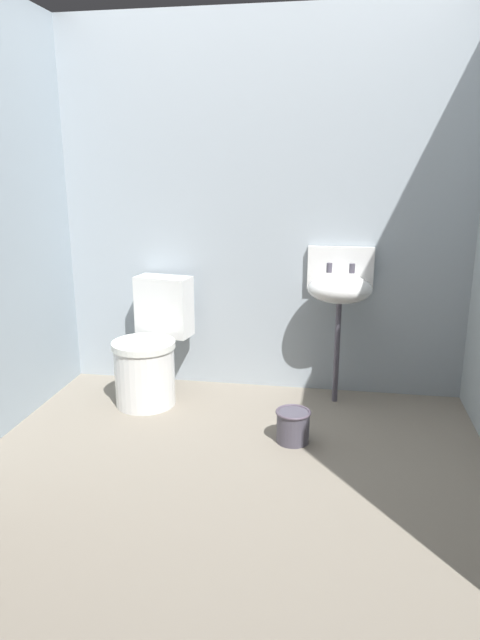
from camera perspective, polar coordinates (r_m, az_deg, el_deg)
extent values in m
cube|color=gray|center=(3.02, -0.91, -15.07)|extent=(3.08, 2.62, 0.08)
cube|color=#9FAAB3|center=(3.76, 2.28, 11.04)|extent=(3.08, 0.10, 2.41)
cylinder|color=white|center=(3.67, -9.57, -5.59)|extent=(0.44, 0.44, 0.38)
cylinder|color=white|center=(3.60, -9.72, -2.47)|extent=(0.46, 0.46, 0.04)
cube|color=white|center=(3.81, -7.67, 1.41)|extent=(0.39, 0.24, 0.40)
cylinder|color=#4D4955|center=(3.67, 9.73, -3.30)|extent=(0.04, 0.04, 0.66)
ellipsoid|color=white|center=(3.56, 10.04, 3.12)|extent=(0.40, 0.32, 0.18)
cube|color=white|center=(3.70, 10.11, 5.17)|extent=(0.42, 0.04, 0.28)
cylinder|color=#4D4955|center=(3.59, 9.01, 5.24)|extent=(0.04, 0.04, 0.06)
cylinder|color=#4D4955|center=(3.60, 11.25, 5.14)|extent=(0.04, 0.04, 0.06)
cylinder|color=#4D4955|center=(3.20, 5.36, -10.68)|extent=(0.18, 0.18, 0.18)
torus|color=#534855|center=(3.16, 5.40, -9.24)|extent=(0.20, 0.20, 0.02)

